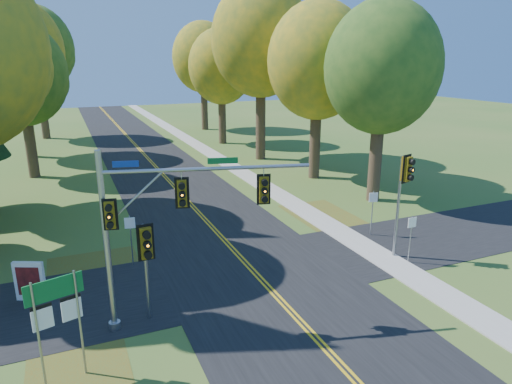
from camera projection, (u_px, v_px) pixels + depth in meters
name	position (u px, v px, depth m)	size (l,w,h in m)	color
ground	(272.00, 291.00, 18.61)	(160.00, 160.00, 0.00)	#375F21
road_main	(272.00, 291.00, 18.61)	(8.00, 160.00, 0.02)	black
road_cross	(253.00, 271.00, 20.37)	(60.00, 6.00, 0.02)	black
centerline_left	(269.00, 291.00, 18.56)	(0.10, 160.00, 0.01)	gold
centerline_right	(274.00, 290.00, 18.64)	(0.10, 160.00, 0.01)	gold
sidewalk_east	(394.00, 265.00, 20.93)	(1.60, 160.00, 0.06)	#9E998E
leaf_patch_w_near	(96.00, 278.00, 19.70)	(4.00, 6.00, 0.00)	brown
leaf_patch_e	(334.00, 222.00, 26.46)	(3.50, 8.00, 0.00)	brown
tree_e_a	(382.00, 68.00, 28.29)	(7.20, 7.20, 12.73)	#38281C
tree_e_b	(318.00, 62.00, 33.97)	(7.60, 7.60, 13.33)	#38281C
tree_w_c	(22.00, 75.00, 34.39)	(6.80, 6.80, 11.91)	#38281C
tree_e_c	(261.00, 40.00, 40.22)	(8.80, 8.80, 15.79)	#38281C
tree_w_d	(18.00, 51.00, 41.34)	(8.20, 8.20, 14.56)	#38281C
tree_e_d	(222.00, 67.00, 48.78)	(7.00, 7.00, 12.32)	#38281C
tree_w_e	(36.00, 50.00, 51.34)	(8.40, 8.40, 14.97)	#38281C
tree_e_e	(203.00, 58.00, 58.42)	(7.80, 7.80, 13.74)	#38281C
traffic_mast	(158.00, 216.00, 15.11)	(6.85, 1.92, 6.38)	#989AA0
east_signal_pole	(405.00, 181.00, 20.68)	(0.57, 0.67, 5.02)	gray
ped_signal_pole	(146.00, 250.00, 15.77)	(0.59, 0.68, 3.73)	gray
route_sign_cluster	(57.00, 309.00, 12.78)	(1.54, 0.50, 3.41)	gray
info_kiosk	(30.00, 281.00, 17.70)	(1.14, 0.64, 1.63)	silver
reg_sign_e_north	(373.00, 205.00, 24.05)	(0.46, 0.15, 2.46)	gray
reg_sign_e_south	(411.00, 231.00, 20.78)	(0.44, 0.07, 2.30)	gray
reg_sign_w	(131.00, 232.00, 20.39)	(0.46, 0.12, 2.44)	gray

